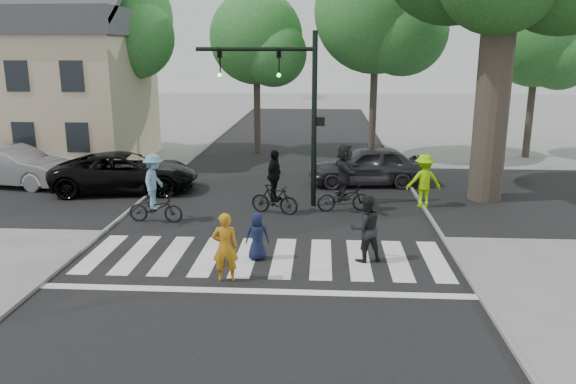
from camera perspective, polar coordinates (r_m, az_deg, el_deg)
name	(u,v)px	position (r m, az deg, el deg)	size (l,w,h in m)	color
ground	(261,272)	(14.15, -2.80, -8.07)	(120.00, 120.00, 0.00)	gray
road_stem	(277,215)	(18.85, -1.14, -2.30)	(10.00, 70.00, 0.01)	black
road_cross	(283,193)	(21.73, -0.50, -0.06)	(70.00, 10.00, 0.01)	black
curb_left	(129,211)	(19.89, -15.81, -1.84)	(0.10, 70.00, 0.10)	gray
curb_right	(429,216)	(19.11, 14.14, -2.37)	(0.10, 70.00, 0.10)	gray
crosswalk	(263,262)	(14.76, -2.52, -7.07)	(10.00, 3.85, 0.01)	silver
traffic_signal	(290,95)	(19.30, 0.16, 9.87)	(4.45, 0.29, 6.00)	black
bg_tree_0	(27,34)	(32.78, -24.96, 14.31)	(5.46, 5.20, 8.97)	brown
bg_tree_1	(119,23)	(30.29, -16.81, 16.08)	(6.09, 5.80, 9.80)	brown
bg_tree_2	(261,42)	(29.81, -2.80, 15.00)	(5.04, 4.80, 8.40)	brown
bg_tree_3	(383,16)	(28.47, 9.65, 17.21)	(6.30, 6.00, 10.20)	brown
bg_tree_4	(543,44)	(31.05, 24.50, 13.48)	(4.83, 4.60, 8.15)	brown
house	(56,83)	(29.99, -22.49, 10.17)	(8.40, 8.10, 8.82)	#C6BD93
pedestrian_woman	(225,247)	(13.39, -6.40, -5.60)	(0.62, 0.41, 1.69)	#C47F17
pedestrian_child	(257,236)	(14.73, -3.14, -4.52)	(0.63, 0.41, 1.28)	#121A38
pedestrian_adult	(365,228)	(14.67, 7.88, -3.68)	(0.86, 0.67, 1.78)	black
cyclist_left	(155,193)	(18.30, -13.37, -0.10)	(1.78, 1.17, 2.22)	black
cyclist_mid	(274,188)	(18.75, -1.39, 0.42)	(1.73, 1.09, 2.18)	black
cyclist_right	(344,182)	(19.09, 5.74, 1.04)	(1.91, 1.77, 2.32)	black
car_suv	(126,172)	(22.65, -16.16, 1.93)	(2.54, 5.51, 1.53)	black
car_silver	(13,166)	(25.25, -26.17, 2.37)	(1.73, 4.96, 1.63)	#A4A4A8
car_grey	(367,166)	(23.06, 8.04, 2.66)	(1.89, 4.70, 1.60)	#353439
bystander_hivis	(424,181)	(20.15, 13.64, 1.12)	(1.21, 0.70, 1.88)	#9DF104
bystander_dark	(341,170)	(22.15, 5.44, 2.21)	(0.57, 0.37, 1.56)	black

